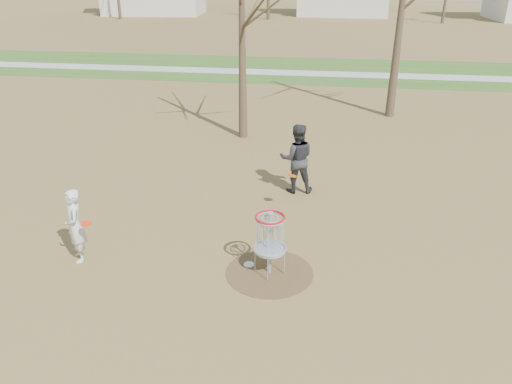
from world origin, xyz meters
The scene contains 9 objects.
ground centered at (0.00, 0.00, 0.00)m, with size 160.00×160.00×0.00m, color brown.
green_band centered at (0.00, 21.00, 0.01)m, with size 160.00×8.00×0.01m, color #2D5119.
footpath centered at (0.00, 20.00, 0.01)m, with size 160.00×1.50×0.01m, color #9E9E99.
dirt_circle centered at (0.00, 0.00, 0.01)m, with size 1.80×1.80×0.01m, color #47331E.
player_standing centered at (-4.07, -0.07, 0.81)m, with size 0.59×0.39×1.61m, color silver.
player_throwing centered at (0.23, 4.09, 0.96)m, with size 0.93×0.73×1.92m, color #2C2C30.
disc_grounded centered at (-0.46, 0.21, 0.02)m, with size 0.22×0.22×0.02m, color silver.
discs_in_play centered at (-1.64, 1.28, 1.02)m, with size 4.11×3.26×0.10m.
disc_golf_basket centered at (0.00, 0.00, 0.91)m, with size 0.64×0.64×1.35m.
Camera 1 is at (0.97, -8.51, 5.80)m, focal length 35.00 mm.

